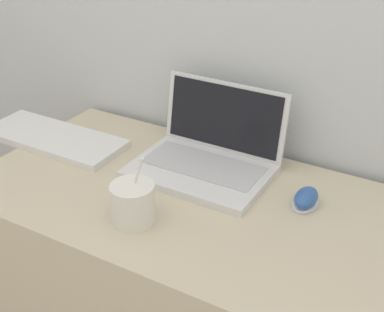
{
  "coord_description": "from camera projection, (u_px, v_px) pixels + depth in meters",
  "views": [
    {
      "loc": [
        0.5,
        -0.66,
        1.45
      ],
      "look_at": [
        -0.08,
        0.36,
        0.8
      ],
      "focal_mm": 50.0,
      "sensor_mm": 36.0,
      "label": 1
    }
  ],
  "objects": [
    {
      "name": "desk",
      "position": [
        208.0,
        312.0,
        1.47
      ],
      "size": [
        1.22,
        0.6,
        0.73
      ],
      "color": "beige",
      "rests_on": "ground_plane"
    },
    {
      "name": "laptop",
      "position": [
        208.0,
        154.0,
        1.42
      ],
      "size": [
        0.36,
        0.28,
        0.21
      ],
      "color": "silver",
      "rests_on": "desk"
    },
    {
      "name": "drink_cup",
      "position": [
        133.0,
        202.0,
        1.21
      ],
      "size": [
        0.1,
        0.1,
        0.17
      ],
      "color": "silver",
      "rests_on": "desk"
    },
    {
      "name": "computer_mouse",
      "position": [
        306.0,
        198.0,
        1.28
      ],
      "size": [
        0.06,
        0.09,
        0.04
      ],
      "color": "white",
      "rests_on": "desk"
    },
    {
      "name": "external_keyboard",
      "position": [
        54.0,
        138.0,
        1.57
      ],
      "size": [
        0.44,
        0.17,
        0.02
      ],
      "color": "silver",
      "rests_on": "desk"
    }
  ]
}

